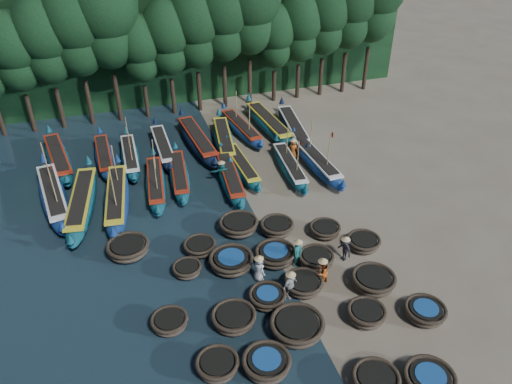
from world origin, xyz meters
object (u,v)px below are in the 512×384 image
object	(u,v)px
long_boat_7	(290,166)
fisherman_3	(345,248)
long_boat_10	(104,156)
long_boat_11	(130,156)
coracle_19	(363,242)
long_boat_0	(53,196)
coracle_4	(429,380)
coracle_5	(217,365)
coracle_20	(128,248)
long_boat_9	(58,158)
long_boat_13	(197,140)
coracle_6	(267,363)
coracle_22	(239,225)
coracle_9	(425,311)
fisherman_5	(222,172)
coracle_13	(303,284)
long_boat_17	(293,128)
long_boat_14	(224,140)
long_boat_16	(269,123)
coracle_18	(316,259)
long_boat_2	(117,198)
long_boat_4	(179,175)
long_boat_6	(241,166)
coracle_16	(231,261)
long_boat_3	(156,183)
coracle_14	(373,281)
coracle_15	(187,269)
coracle_8	(366,314)
coracle_7	(297,326)
coracle_17	(275,255)
fisherman_2	(322,271)
long_boat_15	(241,128)
coracle_11	(234,318)
coracle_3	(376,380)
coracle_10	(170,322)
coracle_23	(277,227)
long_boat_1	(82,202)
fisherman_1	(298,252)
coracle_24	(325,230)
long_boat_8	(316,161)
coracle_21	(200,247)
coracle_12	(268,297)

from	to	relation	value
long_boat_7	fisherman_3	distance (m)	9.61
long_boat_10	long_boat_11	xyz separation A→B (m)	(1.81, -0.68, 0.01)
coracle_19	long_boat_0	world-z (taller)	long_boat_0
coracle_4	coracle_5	size ratio (longest dim) A/B	1.07
coracle_20	long_boat_9	world-z (taller)	long_boat_9
long_boat_10	long_boat_13	distance (m)	6.99
coracle_6	coracle_22	distance (m)	9.87
coracle_9	fisherman_5	bearing A→B (deg)	113.21
coracle_22	long_boat_7	size ratio (longest dim) A/B	0.37
coracle_13	long_boat_17	size ratio (longest dim) A/B	0.24
coracle_22	long_boat_14	distance (m)	10.71
fisherman_3	long_boat_16	bearing A→B (deg)	160.50
coracle_6	long_boat_14	distance (m)	20.59
coracle_18	long_boat_2	bearing A→B (deg)	137.87
long_boat_4	long_boat_13	xyz separation A→B (m)	(2.21, 4.46, 0.11)
coracle_9	coracle_20	xyz separation A→B (m)	(-13.23, 9.02, 0.08)
coracle_13	long_boat_6	size ratio (longest dim) A/B	0.28
coracle_16	long_boat_3	distance (m)	9.41
coracle_14	coracle_15	bearing A→B (deg)	156.79
coracle_8	coracle_15	distance (m)	9.53
coracle_19	long_boat_16	xyz separation A→B (m)	(-0.38, 15.76, 0.22)
coracle_7	coracle_18	xyz separation A→B (m)	(2.77, 4.17, -0.07)
coracle_17	fisherman_2	xyz separation A→B (m)	(1.69, -2.40, 0.41)
long_boat_15	fisherman_2	world-z (taller)	long_boat_15
coracle_9	coracle_11	size ratio (longest dim) A/B	0.95
fisherman_2	coracle_17	bearing A→B (deg)	-89.40
long_boat_16	long_boat_4	bearing A→B (deg)	-151.66
coracle_3	long_boat_10	xyz separation A→B (m)	(-9.71, 22.82, 0.06)
coracle_13	coracle_16	world-z (taller)	coracle_16
coracle_5	long_boat_3	distance (m)	15.20
long_boat_4	coracle_7	bearing A→B (deg)	-73.35
coracle_10	long_boat_13	distance (m)	17.88
coracle_22	fisherman_3	size ratio (longest dim) A/B	1.60
coracle_23	long_boat_1	world-z (taller)	long_boat_1
coracle_23	long_boat_3	size ratio (longest dim) A/B	0.29
long_boat_0	long_boat_11	bearing A→B (deg)	27.97
long_boat_4	fisherman_1	distance (m)	11.41
coracle_24	long_boat_2	size ratio (longest dim) A/B	0.21
long_boat_4	long_boat_8	world-z (taller)	long_boat_8
long_boat_3	coracle_8	bearing A→B (deg)	-55.58
coracle_20	long_boat_15	world-z (taller)	long_boat_15
long_boat_0	long_boat_13	bearing A→B (deg)	15.69
coracle_20	coracle_21	world-z (taller)	coracle_20
coracle_24	fisherman_5	bearing A→B (deg)	120.41
coracle_16	long_boat_13	size ratio (longest dim) A/B	0.31
coracle_13	long_boat_0	xyz separation A→B (m)	(-12.38, 12.02, 0.21)
long_boat_10	fisherman_2	world-z (taller)	fisherman_2
coracle_12	fisherman_2	bearing A→B (deg)	8.20
coracle_5	coracle_18	distance (m)	8.49
coracle_7	coracle_5	bearing A→B (deg)	-167.33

